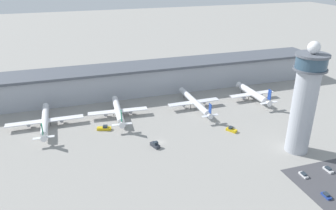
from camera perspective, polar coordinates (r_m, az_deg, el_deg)
ground_plane at (r=162.34m, az=-1.39°, el=-6.49°), size 1000.00×1000.00×0.00m
terminal_building at (r=220.67m, az=-6.59°, el=4.42°), size 272.47×25.00×18.73m
control_tower at (r=156.52m, az=22.69°, el=0.82°), size 14.17×14.17×51.77m
airplane_gate_alpha at (r=186.74m, az=-20.64°, el=-2.57°), size 40.04×41.48×11.36m
airplane_gate_bravo at (r=188.06m, az=-8.68°, el=-1.02°), size 33.96×38.19×11.81m
airplane_gate_charlie at (r=198.09m, az=4.65°, el=0.53°), size 32.21×43.93×11.30m
airplane_gate_delta at (r=216.95m, az=14.56°, el=1.95°), size 30.49×35.85×12.78m
service_truck_catering at (r=158.07m, az=-2.26°, el=-6.97°), size 4.02×6.02×3.00m
service_truck_fuel at (r=175.13m, az=10.97°, el=-4.25°), size 5.05×6.10×2.47m
service_truck_baggage at (r=176.67m, az=-11.05°, el=-3.99°), size 7.75×4.70×2.49m
car_blue_compact at (r=157.12m, az=26.11°, el=-10.06°), size 1.87×4.70×1.60m
car_navy_sedan at (r=149.59m, az=22.53°, el=-11.17°), size 1.81×4.38×1.45m
car_red_hatchback at (r=141.45m, az=25.86°, el=-14.00°), size 1.99×4.21×1.46m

